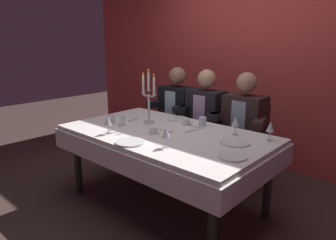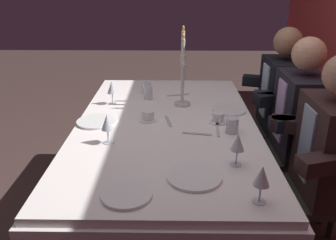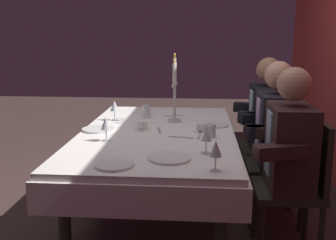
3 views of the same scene
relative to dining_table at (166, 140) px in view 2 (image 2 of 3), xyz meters
name	(u,v)px [view 2 (image 2 of 3)]	position (x,y,z in m)	size (l,w,h in m)	color
ground_plane	(166,221)	(0.00, 0.00, -0.62)	(12.00, 12.00, 0.00)	#41302C
dining_table	(166,140)	(0.00, 0.00, 0.00)	(1.94, 1.14, 0.74)	white
candelabra	(183,75)	(-0.32, 0.11, 0.34)	(0.19, 0.11, 0.54)	silver
dinner_plate_0	(229,110)	(-0.21, 0.42, 0.13)	(0.23, 0.23, 0.01)	white
dinner_plate_1	(194,177)	(0.65, 0.14, 0.13)	(0.25, 0.25, 0.01)	white
dinner_plate_2	(96,122)	(0.01, -0.43, 0.13)	(0.24, 0.24, 0.01)	white
dinner_plate_3	(127,195)	(0.79, -0.15, 0.13)	(0.21, 0.21, 0.01)	white
wine_glass_0	(107,123)	(0.29, -0.31, 0.23)	(0.07, 0.07, 0.16)	silver
wine_glass_1	(238,143)	(0.52, 0.35, 0.23)	(0.07, 0.07, 0.16)	silver
wine_glass_2	(112,88)	(-0.34, -0.39, 0.23)	(0.07, 0.07, 0.16)	silver
wine_glass_3	(262,177)	(0.83, 0.39, 0.23)	(0.07, 0.07, 0.16)	silver
water_tumbler_0	(148,93)	(-0.45, -0.14, 0.17)	(0.06, 0.06, 0.10)	silver
water_tumbler_1	(232,125)	(0.15, 0.38, 0.16)	(0.07, 0.07, 0.09)	silver
water_tumbler_2	(147,88)	(-0.59, -0.16, 0.16)	(0.06, 0.06, 0.09)	silver
coffee_cup_0	(218,118)	(-0.01, 0.32, 0.15)	(0.13, 0.12, 0.06)	white
coffee_cup_1	(148,116)	(-0.04, -0.11, 0.15)	(0.13, 0.12, 0.06)	white
fork_0	(197,134)	(0.17, 0.18, 0.12)	(0.17, 0.02, 0.01)	#B7B7BC
fork_1	(178,95)	(-0.54, 0.08, 0.12)	(0.17, 0.02, 0.01)	#B7B7BC
knife_2	(218,130)	(0.12, 0.31, 0.12)	(0.19, 0.02, 0.01)	#B7B7BC
spoon_3	(168,121)	(-0.01, 0.01, 0.12)	(0.17, 0.02, 0.01)	#B7B7BC
seated_diner_0	(282,94)	(-0.60, 0.89, 0.11)	(0.63, 0.48, 1.24)	#292A22
seated_diner_1	(301,114)	(-0.17, 0.89, 0.11)	(0.63, 0.48, 1.24)	#292A22
seated_diner_2	(332,148)	(0.33, 0.89, 0.11)	(0.63, 0.48, 1.24)	#292A22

